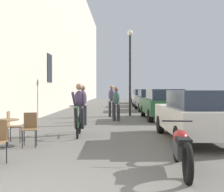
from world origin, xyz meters
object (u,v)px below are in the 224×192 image
object	(u,v)px
pedestrian_near	(83,103)
street_lamp	(130,61)
cafe_chair_mid_toward_street	(12,124)
parked_car_fourth	(143,97)
parked_car_third	(149,100)
parked_car_nearest	(196,115)
cafe_table_mid	(7,127)
cafe_chair_mid_toward_wall	(30,127)
pedestrian_mid	(116,102)
pedestrian_far	(112,99)
parked_car_fifth	(140,96)
cyclist_on_bicycle	(79,111)
parked_motorcycle	(182,149)
parked_car_second	(162,104)

from	to	relation	value
pedestrian_near	street_lamp	bearing A→B (deg)	63.86
cafe_chair_mid_toward_street	street_lamp	world-z (taller)	street_lamp
street_lamp	parked_car_fourth	bearing A→B (deg)	81.09
pedestrian_near	parked_car_third	xyz separation A→B (m)	(3.67, 8.57, -0.16)
parked_car_nearest	parked_car_fourth	xyz separation A→B (m)	(-0.18, 17.37, 0.02)
cafe_table_mid	parked_car_fourth	xyz separation A→B (m)	(5.04, 18.40, 0.27)
cafe_chair_mid_toward_wall	pedestrian_mid	distance (m)	6.58
cafe_chair_mid_toward_wall	pedestrian_far	world-z (taller)	pedestrian_far
pedestrian_mid	parked_car_third	world-z (taller)	pedestrian_mid
parked_car_fifth	street_lamp	bearing A→B (deg)	-96.18
cyclist_on_bicycle	cafe_table_mid	bearing A→B (deg)	-129.78
parked_car_nearest	parked_car_third	world-z (taller)	parked_car_third
parked_car_third	parked_motorcycle	size ratio (longest dim) A/B	2.00
parked_car_third	parked_car_fourth	world-z (taller)	parked_car_fourth
cafe_chair_mid_toward_wall	pedestrian_far	distance (m)	8.46
pedestrian_far	parked_car_fourth	size ratio (longest dim) A/B	0.41
cafe_table_mid	parked_car_third	bearing A→B (deg)	68.88
cafe_table_mid	parked_car_second	xyz separation A→B (m)	(5.14, 7.16, 0.27)
cyclist_on_bicycle	pedestrian_mid	bearing A→B (deg)	74.69
cafe_chair_mid_toward_wall	pedestrian_far	size ratio (longest dim) A/B	0.51
pedestrian_mid	cafe_table_mid	bearing A→B (deg)	-114.18
cafe_chair_mid_toward_street	pedestrian_mid	size ratio (longest dim) A/B	0.54
cafe_chair_mid_toward_street	pedestrian_near	world-z (taller)	pedestrian_near
cafe_chair_mid_toward_wall	pedestrian_near	xyz separation A→B (m)	(0.82, 4.53, 0.43)
pedestrian_far	street_lamp	distance (m)	2.45
cafe_chair_mid_toward_wall	parked_car_fourth	distance (m)	18.86
street_lamp	parked_car_fourth	xyz separation A→B (m)	(1.48, 9.44, -2.32)
cafe_chair_mid_toward_wall	pedestrian_mid	bearing A→B (deg)	70.29
parked_car_fourth	parked_car_fifth	xyz separation A→B (m)	(0.17, 5.78, -0.03)
cafe_chair_mid_toward_street	pedestrian_near	size ratio (longest dim) A/B	0.53
street_lamp	parked_car_nearest	distance (m)	8.43
cafe_table_mid	pedestrian_near	distance (m)	4.83
cafe_table_mid	pedestrian_far	world-z (taller)	pedestrian_far
pedestrian_far	street_lamp	bearing A→B (deg)	33.02
parked_car_second	parked_car_third	world-z (taller)	parked_car_second
pedestrian_mid	cyclist_on_bicycle	bearing A→B (deg)	-105.31
cafe_chair_mid_toward_wall	parked_car_fourth	bearing A→B (deg)	76.37
cafe_chair_mid_toward_wall	cyclist_on_bicycle	bearing A→B (deg)	61.18
pedestrian_near	parked_car_fifth	xyz separation A→B (m)	(3.79, 19.58, -0.18)
cafe_table_mid	parked_car_fifth	bearing A→B (deg)	77.85
cafe_chair_mid_toward_wall	parked_car_third	bearing A→B (deg)	71.07
cafe_chair_mid_toward_wall	parked_car_second	distance (m)	8.42
cafe_table_mid	parked_car_nearest	distance (m)	5.33
parked_car_nearest	cyclist_on_bicycle	bearing A→B (deg)	165.56
cafe_chair_mid_toward_wall	parked_car_third	xyz separation A→B (m)	(4.49, 13.10, 0.26)
cyclist_on_bicycle	parked_car_third	bearing A→B (deg)	72.88
cafe_table_mid	pedestrian_near	world-z (taller)	pedestrian_near
cyclist_on_bicycle	street_lamp	bearing A→B (deg)	74.63
cafe_chair_mid_toward_wall	street_lamp	size ratio (longest dim) A/B	0.18
cafe_chair_mid_toward_wall	pedestrian_near	world-z (taller)	pedestrian_near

